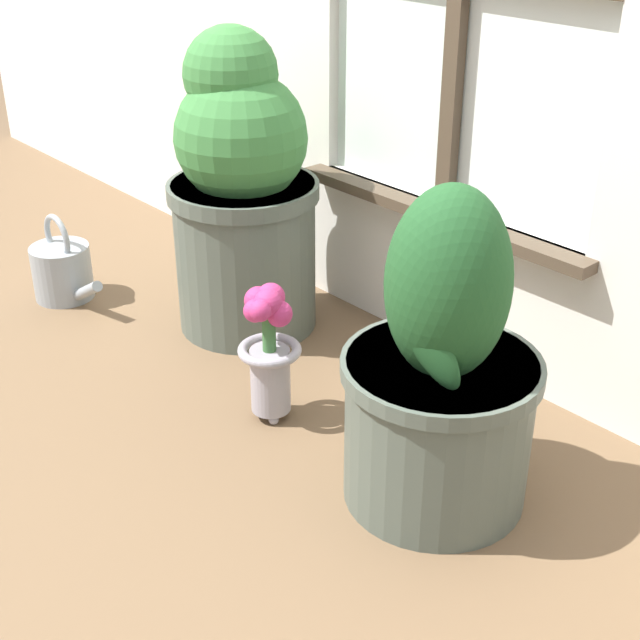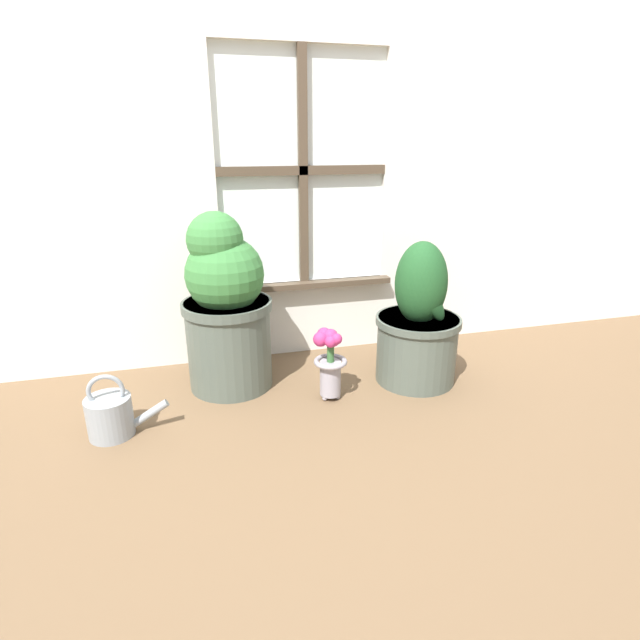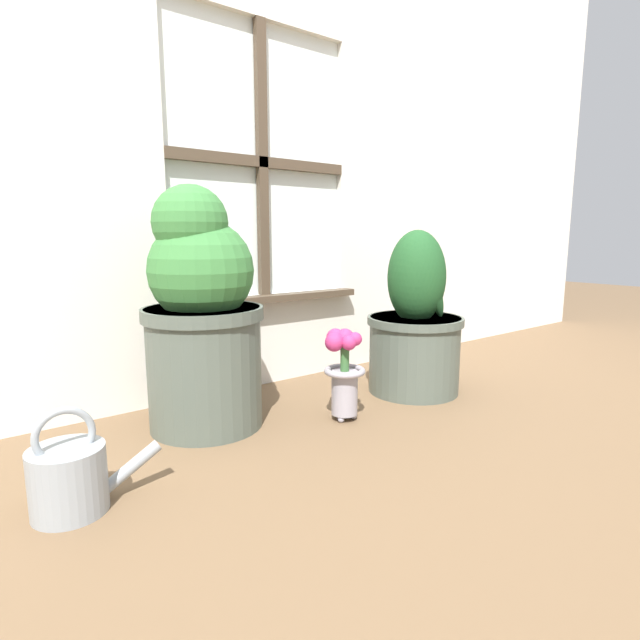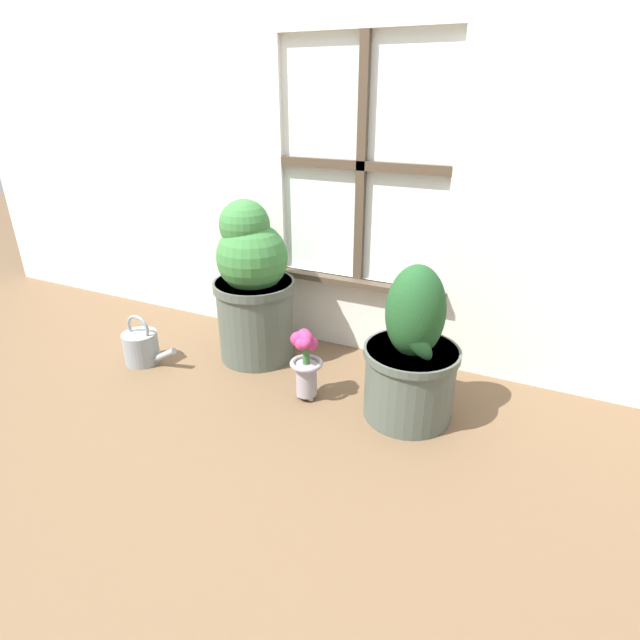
% 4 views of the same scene
% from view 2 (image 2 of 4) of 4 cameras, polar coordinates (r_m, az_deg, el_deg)
% --- Properties ---
extents(ground_plane, '(10.00, 10.00, 0.00)m').
position_cam_2_polar(ground_plane, '(1.76, 3.07, -11.25)').
color(ground_plane, brown).
extents(wall_with_window, '(4.40, 0.10, 2.50)m').
position_cam_2_polar(wall_with_window, '(2.15, -2.23, 29.41)').
color(wall_with_window, silver).
rests_on(wall_with_window, ground_plane).
extents(potted_plant_left, '(0.34, 0.34, 0.68)m').
position_cam_2_polar(potted_plant_left, '(1.89, -10.68, 1.45)').
color(potted_plant_left, '#4C564C').
rests_on(potted_plant_left, ground_plane).
extents(potted_plant_right, '(0.33, 0.33, 0.56)m').
position_cam_2_polar(potted_plant_right, '(1.97, 11.14, -0.82)').
color(potted_plant_right, '#4C564C').
rests_on(potted_plant_right, ground_plane).
extents(flower_vase, '(0.12, 0.12, 0.28)m').
position_cam_2_polar(flower_vase, '(1.82, 1.09, -4.52)').
color(flower_vase, '#99939E').
rests_on(flower_vase, ground_plane).
extents(watering_can, '(0.26, 0.14, 0.22)m').
position_cam_2_polar(watering_can, '(1.77, -22.80, -9.97)').
color(watering_can, gray).
rests_on(watering_can, ground_plane).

